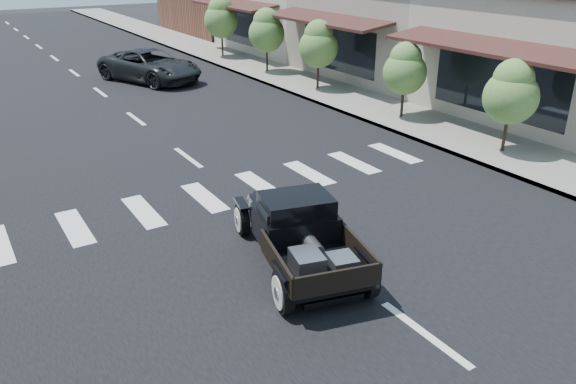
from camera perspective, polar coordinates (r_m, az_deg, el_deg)
ground at (r=11.65m, az=3.29°, el=-6.59°), size 120.00×120.00×0.00m
road at (r=24.63m, az=-17.34°, el=8.71°), size 14.00×80.00×0.02m
road_markings at (r=19.99m, az=-13.42°, el=5.84°), size 12.00×60.00×0.06m
sidewalk_right at (r=27.89m, az=-0.08°, el=11.52°), size 3.00×80.00×0.15m
storefront_mid at (r=29.97m, az=13.12°, el=15.99°), size 10.00×9.00×4.50m
storefront_far at (r=36.89m, az=2.92°, el=17.82°), size 10.00×9.00×4.50m
small_tree_a at (r=18.09m, az=21.53°, el=7.96°), size 1.61×1.61×2.69m
small_tree_b at (r=21.02m, az=11.70°, el=10.94°), size 1.56×1.56×2.60m
small_tree_c at (r=25.14m, az=3.09°, el=13.64°), size 1.70×1.70×2.84m
small_tree_d at (r=28.89m, az=-2.18°, el=15.06°), size 1.78×1.78×2.97m
small_tree_e at (r=33.40m, az=-6.77°, el=16.24°), size 1.91×1.91×3.19m
hotrod_pickup at (r=11.05m, az=1.14°, el=-4.05°), size 2.87×4.50×1.44m
second_car at (r=28.04m, az=-13.84°, el=12.32°), size 4.30×5.90×1.49m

